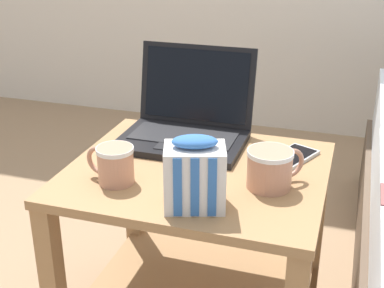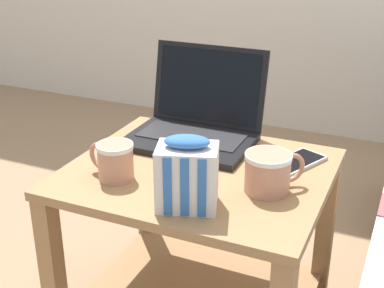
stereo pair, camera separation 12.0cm
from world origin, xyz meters
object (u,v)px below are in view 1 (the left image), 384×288
(laptop, at_px, (186,122))
(mug_front_left, at_px, (271,167))
(cell_phone, at_px, (291,157))
(mug_front_right, at_px, (114,163))
(snack_bag, at_px, (195,175))

(laptop, bearing_deg, mug_front_left, -38.15)
(laptop, relative_size, cell_phone, 1.89)
(mug_front_right, bearing_deg, mug_front_left, 14.00)
(laptop, xyz_separation_m, snack_bag, (0.13, -0.34, 0.02))
(mug_front_left, xyz_separation_m, snack_bag, (-0.13, -0.13, 0.02))
(mug_front_left, distance_m, cell_phone, 0.17)
(laptop, distance_m, cell_phone, 0.29)
(mug_front_left, height_order, mug_front_right, mug_front_left)
(mug_front_left, bearing_deg, snack_bag, -134.97)
(mug_front_right, relative_size, cell_phone, 0.71)
(laptop, distance_m, mug_front_right, 0.30)
(laptop, xyz_separation_m, mug_front_right, (-0.07, -0.29, 0.00))
(mug_front_left, bearing_deg, mug_front_right, -166.00)
(snack_bag, xyz_separation_m, cell_phone, (0.16, 0.29, -0.07))
(mug_front_right, relative_size, snack_bag, 0.77)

